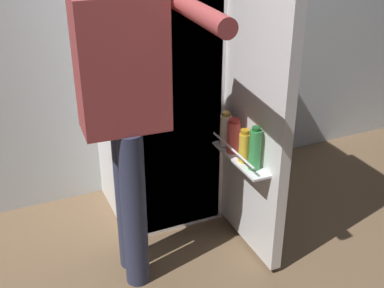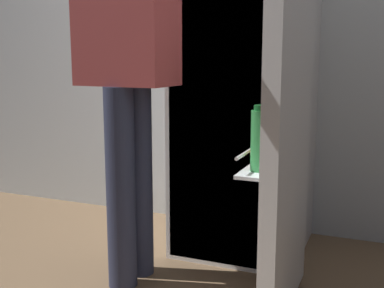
{
  "view_description": "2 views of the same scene",
  "coord_description": "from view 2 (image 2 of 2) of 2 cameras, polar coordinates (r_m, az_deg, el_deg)",
  "views": [
    {
      "loc": [
        -0.89,
        -1.98,
        1.78
      ],
      "look_at": [
        -0.03,
        -0.05,
        0.71
      ],
      "focal_mm": 46.41,
      "sensor_mm": 36.0,
      "label": 1
    },
    {
      "loc": [
        0.66,
        -1.75,
        0.95
      ],
      "look_at": [
        -0.06,
        -0.0,
        0.61
      ],
      "focal_mm": 46.0,
      "sensor_mm": 36.0,
      "label": 2
    }
  ],
  "objects": [
    {
      "name": "refrigerator",
      "position": [
        2.33,
        6.69,
        8.72
      ],
      "size": [
        0.65,
        1.17,
        1.79
      ],
      "color": "white",
      "rests_on": "ground_plane"
    },
    {
      "name": "person",
      "position": [
        2.01,
        -7.31,
        11.39
      ],
      "size": [
        0.52,
        0.72,
        1.67
      ],
      "color": "#2D334C",
      "rests_on": "ground_plane"
    }
  ]
}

